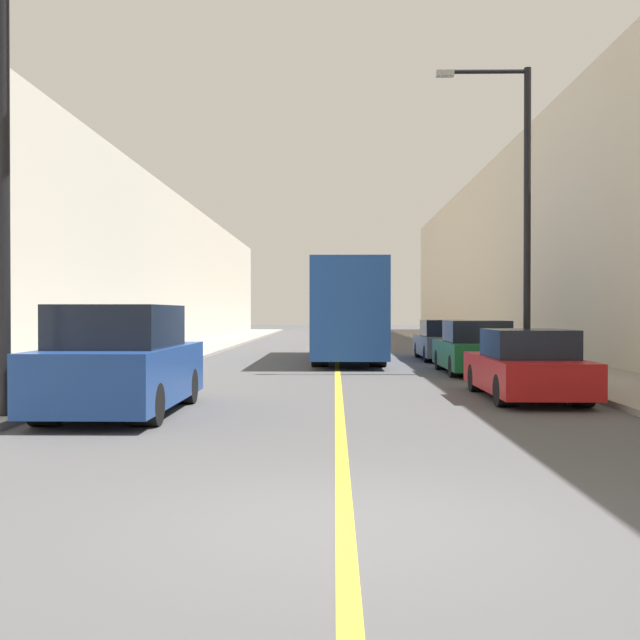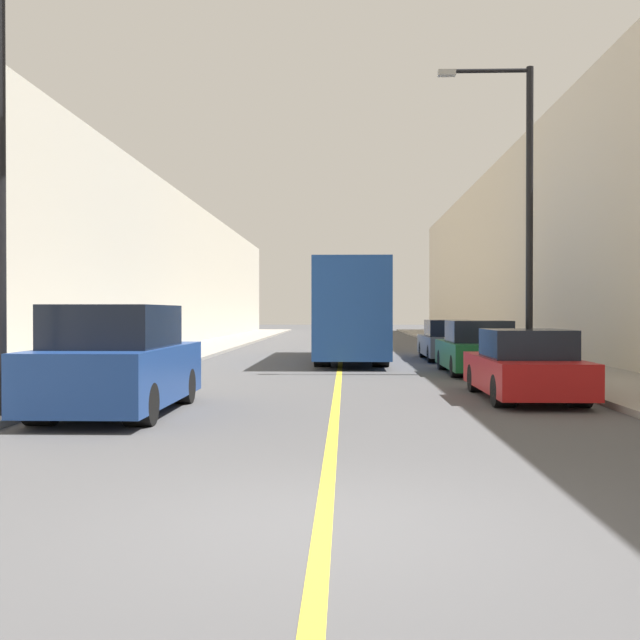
# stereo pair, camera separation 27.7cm
# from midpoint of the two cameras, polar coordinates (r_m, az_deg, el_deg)

# --- Properties ---
(ground_plane) EXTENTS (200.00, 200.00, 0.00)m
(ground_plane) POSITION_cam_midpoint_polar(r_m,az_deg,el_deg) (6.48, 0.64, -15.39)
(ground_plane) COLOR #474749
(sidewalk_left) EXTENTS (3.13, 72.00, 0.13)m
(sidewalk_left) POSITION_cam_midpoint_polar(r_m,az_deg,el_deg) (36.88, -9.35, -2.08)
(sidewalk_left) COLOR gray
(sidewalk_left) RESTS_ON ground
(sidewalk_right) EXTENTS (3.13, 72.00, 0.13)m
(sidewalk_right) POSITION_cam_midpoint_polar(r_m,az_deg,el_deg) (36.86, 11.44, -2.09)
(sidewalk_right) COLOR gray
(sidewalk_right) RESTS_ON ground
(building_row_left) EXTENTS (4.00, 72.00, 7.90)m
(building_row_left) POSITION_cam_midpoint_polar(r_m,az_deg,el_deg) (37.72, -14.71, 3.87)
(building_row_left) COLOR #B7B2A3
(building_row_left) RESTS_ON ground
(building_row_right) EXTENTS (4.00, 72.00, 9.84)m
(building_row_right) POSITION_cam_midpoint_polar(r_m,az_deg,el_deg) (37.76, 16.81, 5.34)
(building_row_right) COLOR beige
(building_row_right) RESTS_ON ground
(road_center_line) EXTENTS (0.16, 72.00, 0.01)m
(road_center_line) POSITION_cam_midpoint_polar(r_m,az_deg,el_deg) (36.27, 1.04, -2.21)
(road_center_line) COLOR gold
(road_center_line) RESTS_ON ground
(bus) EXTENTS (2.43, 10.67, 3.51)m
(bus) POSITION_cam_midpoint_polar(r_m,az_deg,el_deg) (27.71, 1.79, 0.77)
(bus) COLOR #1E4793
(bus) RESTS_ON ground
(parked_suv_left) EXTENTS (2.01, 4.68, 1.91)m
(parked_suv_left) POSITION_cam_midpoint_polar(r_m,az_deg,el_deg) (13.57, -15.46, -3.23)
(parked_suv_left) COLOR navy
(parked_suv_left) RESTS_ON ground
(car_right_near) EXTENTS (1.79, 4.36, 1.44)m
(car_right_near) POSITION_cam_midpoint_polar(r_m,az_deg,el_deg) (15.90, 14.95, -3.51)
(car_right_near) COLOR maroon
(car_right_near) RESTS_ON ground
(car_right_mid) EXTENTS (1.88, 4.49, 1.54)m
(car_right_mid) POSITION_cam_midpoint_polar(r_m,az_deg,el_deg) (22.17, 11.38, -2.23)
(car_right_mid) COLOR #145128
(car_right_mid) RESTS_ON ground
(car_right_far) EXTENTS (1.82, 4.74, 1.50)m
(car_right_far) POSITION_cam_midpoint_polar(r_m,az_deg,el_deg) (28.28, 9.15, -1.65)
(car_right_far) COLOR #51565B
(car_right_far) RESTS_ON ground
(street_lamp_left) EXTENTS (2.69, 0.24, 8.24)m
(street_lamp_left) POSITION_cam_midpoint_polar(r_m,az_deg,el_deg) (13.30, -22.67, 13.66)
(street_lamp_left) COLOR black
(street_lamp_left) RESTS_ON sidewalk_left
(street_lamp_right) EXTENTS (2.69, 0.24, 8.59)m
(street_lamp_right) POSITION_cam_midpoint_polar(r_m,az_deg,el_deg) (22.19, 14.63, 8.85)
(street_lamp_right) COLOR black
(street_lamp_right) RESTS_ON sidewalk_right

